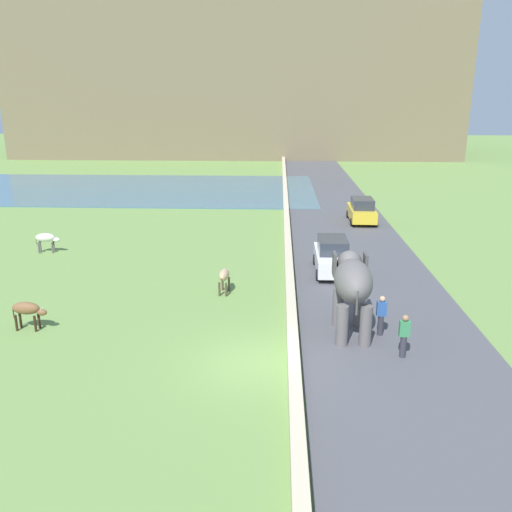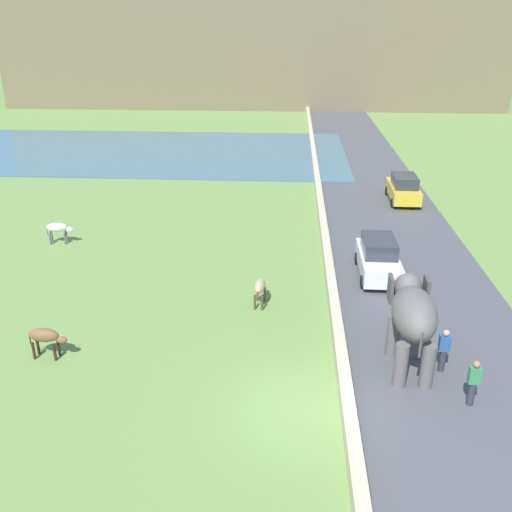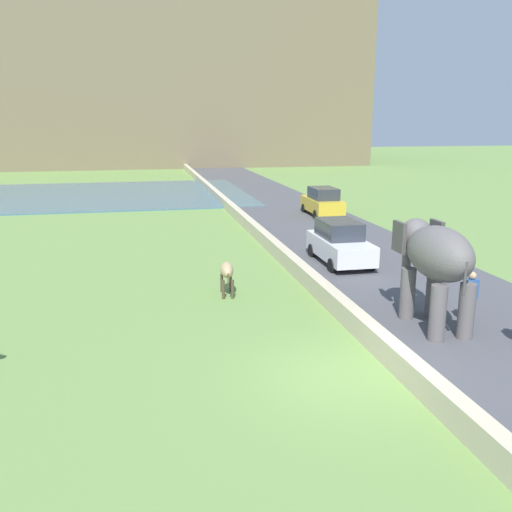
{
  "view_description": "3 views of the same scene",
  "coord_description": "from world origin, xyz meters",
  "px_view_note": "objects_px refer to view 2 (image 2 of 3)",
  "views": [
    {
      "loc": [
        0.64,
        -16.39,
        8.8
      ],
      "look_at": [
        -0.38,
        6.99,
        1.7
      ],
      "focal_mm": 37.29,
      "sensor_mm": 36.0,
      "label": 1
    },
    {
      "loc": [
        -0.67,
        -13.79,
        11.05
      ],
      "look_at": [
        -2.05,
        7.49,
        1.84
      ],
      "focal_mm": 38.96,
      "sensor_mm": 36.0,
      "label": 2
    },
    {
      "loc": [
        -4.6,
        -10.95,
        5.77
      ],
      "look_at": [
        -1.04,
        5.59,
        1.58
      ],
      "focal_mm": 38.19,
      "sensor_mm": 36.0,
      "label": 3
    }
  ],
  "objects_px": {
    "person_trailing": "(473,382)",
    "car_white": "(378,258)",
    "car_yellow": "(403,189)",
    "cow_tan": "(260,287)",
    "elephant": "(412,315)",
    "cow_white": "(58,228)",
    "cow_brown": "(46,337)",
    "person_beside_elephant": "(444,350)"
  },
  "relations": [
    {
      "from": "elephant",
      "to": "person_trailing",
      "type": "bearing_deg",
      "value": -50.9
    },
    {
      "from": "cow_white",
      "to": "car_white",
      "type": "bearing_deg",
      "value": -10.42
    },
    {
      "from": "person_beside_elephant",
      "to": "car_white",
      "type": "xyz_separation_m",
      "value": [
        -1.12,
        7.53,
        0.03
      ]
    },
    {
      "from": "cow_tan",
      "to": "elephant",
      "type": "bearing_deg",
      "value": -38.54
    },
    {
      "from": "elephant",
      "to": "person_trailing",
      "type": "relative_size",
      "value": 2.13
    },
    {
      "from": "car_yellow",
      "to": "cow_tan",
      "type": "height_order",
      "value": "car_yellow"
    },
    {
      "from": "person_beside_elephant",
      "to": "car_yellow",
      "type": "height_order",
      "value": "car_yellow"
    },
    {
      "from": "person_beside_elephant",
      "to": "elephant",
      "type": "bearing_deg",
      "value": 170.72
    },
    {
      "from": "car_white",
      "to": "cow_white",
      "type": "height_order",
      "value": "car_white"
    },
    {
      "from": "car_yellow",
      "to": "cow_tan",
      "type": "bearing_deg",
      "value": -120.02
    },
    {
      "from": "person_beside_elephant",
      "to": "car_yellow",
      "type": "xyz_separation_m",
      "value": [
        2.03,
        18.91,
        0.03
      ]
    },
    {
      "from": "car_white",
      "to": "cow_white",
      "type": "bearing_deg",
      "value": 169.58
    },
    {
      "from": "person_beside_elephant",
      "to": "car_white",
      "type": "height_order",
      "value": "car_white"
    },
    {
      "from": "elephant",
      "to": "car_white",
      "type": "bearing_deg",
      "value": 90.03
    },
    {
      "from": "cow_tan",
      "to": "cow_brown",
      "type": "height_order",
      "value": "same"
    },
    {
      "from": "person_trailing",
      "to": "cow_white",
      "type": "distance_m",
      "value": 21.64
    },
    {
      "from": "car_yellow",
      "to": "cow_brown",
      "type": "distance_m",
      "value": 24.53
    },
    {
      "from": "elephant",
      "to": "car_white",
      "type": "relative_size",
      "value": 0.87
    },
    {
      "from": "person_beside_elephant",
      "to": "car_yellow",
      "type": "distance_m",
      "value": 19.02
    },
    {
      "from": "person_trailing",
      "to": "car_white",
      "type": "bearing_deg",
      "value": 99.68
    },
    {
      "from": "person_beside_elephant",
      "to": "cow_tan",
      "type": "xyz_separation_m",
      "value": [
        -6.38,
        4.37,
        -0.04
      ]
    },
    {
      "from": "person_beside_elephant",
      "to": "cow_brown",
      "type": "relative_size",
      "value": 1.16
    },
    {
      "from": "person_trailing",
      "to": "car_white",
      "type": "height_order",
      "value": "car_white"
    },
    {
      "from": "car_white",
      "to": "cow_white",
      "type": "xyz_separation_m",
      "value": [
        -16.24,
        2.99,
        -0.06
      ]
    },
    {
      "from": "elephant",
      "to": "cow_white",
      "type": "xyz_separation_m",
      "value": [
        -16.24,
        10.33,
        -1.2
      ]
    },
    {
      "from": "cow_brown",
      "to": "cow_tan",
      "type": "bearing_deg",
      "value": 31.18
    },
    {
      "from": "elephant",
      "to": "person_beside_elephant",
      "type": "relative_size",
      "value": 2.13
    },
    {
      "from": "cow_white",
      "to": "person_beside_elephant",
      "type": "bearing_deg",
      "value": -31.19
    },
    {
      "from": "car_white",
      "to": "cow_white",
      "type": "distance_m",
      "value": 16.51
    },
    {
      "from": "car_white",
      "to": "cow_tan",
      "type": "bearing_deg",
      "value": -149.0
    },
    {
      "from": "cow_tan",
      "to": "cow_white",
      "type": "relative_size",
      "value": 1.0
    },
    {
      "from": "person_trailing",
      "to": "car_white",
      "type": "distance_m",
      "value": 9.42
    },
    {
      "from": "cow_white",
      "to": "elephant",
      "type": "bearing_deg",
      "value": -32.45
    },
    {
      "from": "car_white",
      "to": "car_yellow",
      "type": "xyz_separation_m",
      "value": [
        3.15,
        11.39,
        0.0
      ]
    },
    {
      "from": "cow_brown",
      "to": "car_yellow",
      "type": "bearing_deg",
      "value": 50.44
    },
    {
      "from": "elephant",
      "to": "cow_tan",
      "type": "bearing_deg",
      "value": 141.46
    },
    {
      "from": "person_beside_elephant",
      "to": "person_trailing",
      "type": "relative_size",
      "value": 1.0
    },
    {
      "from": "person_beside_elephant",
      "to": "cow_white",
      "type": "xyz_separation_m",
      "value": [
        -17.36,
        10.51,
        -0.04
      ]
    },
    {
      "from": "car_white",
      "to": "car_yellow",
      "type": "height_order",
      "value": "same"
    },
    {
      "from": "elephant",
      "to": "cow_tan",
      "type": "distance_m",
      "value": 6.83
    },
    {
      "from": "person_trailing",
      "to": "elephant",
      "type": "bearing_deg",
      "value": 129.1
    },
    {
      "from": "person_trailing",
      "to": "person_beside_elephant",
      "type": "bearing_deg",
      "value": 104.69
    }
  ]
}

